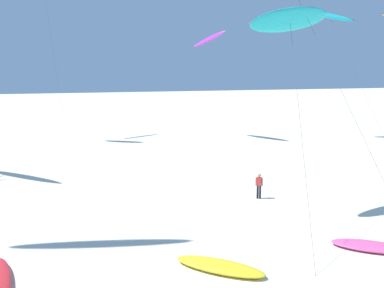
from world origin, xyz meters
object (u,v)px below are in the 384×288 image
at_px(flying_kite_1, 209,39).
at_px(grounded_kite_1, 370,246).
at_px(flying_kite_7, 330,16).
at_px(grounded_kite_0, 220,266).
at_px(person_far_watcher, 259,185).
at_px(flying_kite_2, 290,20).

distance_m(flying_kite_1, grounded_kite_1, 35.58).
height_order(flying_kite_7, grounded_kite_1, flying_kite_7).
xyz_separation_m(grounded_kite_0, person_far_watcher, (6.07, 9.24, 0.75)).
bearing_deg(grounded_kite_0, flying_kite_7, 51.12).
xyz_separation_m(flying_kite_2, grounded_kite_0, (-6.36, -6.39, -11.06)).
bearing_deg(flying_kite_7, person_far_watcher, -131.10).
relative_size(flying_kite_1, flying_kite_7, 0.84).
bearing_deg(flying_kite_1, person_far_watcher, -100.58).
relative_size(flying_kite_1, flying_kite_2, 1.05).
relative_size(flying_kite_2, grounded_kite_1, 3.34).
xyz_separation_m(flying_kite_1, grounded_kite_1, (-2.94, -33.52, -11.57)).
xyz_separation_m(flying_kite_1, flying_kite_2, (-4.26, -27.23, -0.48)).
xyz_separation_m(grounded_kite_1, person_far_watcher, (-1.61, 9.15, 0.78)).
bearing_deg(flying_kite_1, flying_kite_2, -98.89).
distance_m(flying_kite_7, grounded_kite_1, 37.19).
bearing_deg(grounded_kite_0, person_far_watcher, 56.71).
distance_m(flying_kite_2, person_far_watcher, 10.70).
xyz_separation_m(flying_kite_2, flying_kite_7, (17.95, 23.77, 3.16)).
relative_size(grounded_kite_0, grounded_kite_1, 1.05).
bearing_deg(grounded_kite_0, grounded_kite_1, 0.73).
bearing_deg(flying_kite_7, flying_kite_2, -127.06).
distance_m(flying_kite_2, flying_kite_7, 29.95).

